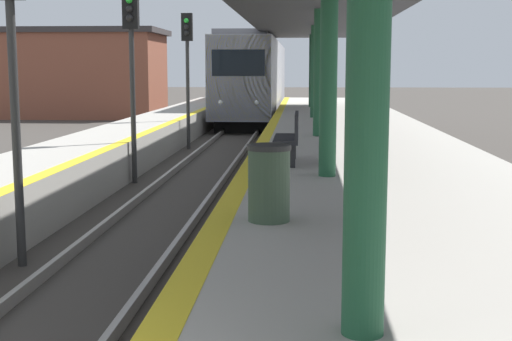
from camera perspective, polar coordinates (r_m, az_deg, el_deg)
The scene contains 8 objects.
train at distance 38.86m, azimuth -0.07°, elevation 7.42°, with size 2.66×20.48×4.29m.
signal_near at distance 10.08m, azimuth -19.01°, elevation 10.24°, with size 0.36×0.31×4.49m.
signal_mid at distance 16.95m, azimuth -9.93°, elevation 9.55°, with size 0.36×0.31×4.49m.
signal_far at distance 23.96m, azimuth -5.52°, elevation 9.20°, with size 0.36×0.31×4.49m.
station_canopy at distance 18.44m, azimuth 5.12°, elevation 12.86°, with size 4.39×34.65×3.41m.
trash_bin at distance 8.08m, azimuth 1.04°, elevation -0.99°, with size 0.50×0.50×0.88m.
bench at distance 13.08m, azimuth 2.72°, elevation 2.71°, with size 0.44×1.53×0.92m.
station_building at distance 41.39m, azimuth -15.09°, elevation 7.54°, with size 11.14×5.52×4.84m.
Camera 1 is at (2.59, -2.57, 2.70)m, focal length 50.00 mm.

